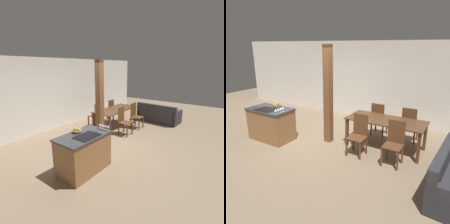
# 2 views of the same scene
# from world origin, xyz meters

# --- Properties ---
(ground_plane) EXTENTS (16.00, 16.00, 0.00)m
(ground_plane) POSITION_xyz_m (0.00, 0.00, 0.00)
(ground_plane) COLOR #847056
(wall_back) EXTENTS (11.20, 0.08, 2.70)m
(wall_back) POSITION_xyz_m (0.00, 2.72, 1.35)
(wall_back) COLOR silver
(wall_back) RESTS_ON ground_plane
(kitchen_island) EXTENTS (1.23, 0.74, 0.90)m
(kitchen_island) POSITION_xyz_m (-1.26, -0.34, 0.45)
(kitchen_island) COLOR olive
(kitchen_island) RESTS_ON ground_plane
(fruit_bowl) EXTENTS (0.23, 0.23, 0.11)m
(fruit_bowl) POSITION_xyz_m (-1.23, -0.12, 0.94)
(fruit_bowl) COLOR #99704C
(fruit_bowl) RESTS_ON kitchen_island
(wine_glass_near) EXTENTS (0.07, 0.07, 0.14)m
(wine_glass_near) POSITION_xyz_m (-0.72, -0.64, 1.00)
(wine_glass_near) COLOR silver
(wine_glass_near) RESTS_ON kitchen_island
(wine_glass_middle) EXTENTS (0.07, 0.07, 0.14)m
(wine_glass_middle) POSITION_xyz_m (-0.72, -0.56, 1.00)
(wine_glass_middle) COLOR silver
(wine_glass_middle) RESTS_ON kitchen_island
(wine_glass_far) EXTENTS (0.07, 0.07, 0.14)m
(wine_glass_far) POSITION_xyz_m (-0.72, -0.47, 1.00)
(wine_glass_far) COLOR silver
(wine_glass_far) RESTS_ON kitchen_island
(wine_glass_end) EXTENTS (0.07, 0.07, 0.14)m
(wine_glass_end) POSITION_xyz_m (-0.72, -0.39, 1.00)
(wine_glass_end) COLOR silver
(wine_glass_end) RESTS_ON kitchen_island
(dining_table) EXTENTS (1.95, 0.87, 0.76)m
(dining_table) POSITION_xyz_m (1.66, 0.79, 0.66)
(dining_table) COLOR #51331E
(dining_table) RESTS_ON ground_plane
(dining_chair_near_left) EXTENTS (0.40, 0.40, 0.99)m
(dining_chair_near_left) POSITION_xyz_m (1.22, 0.13, 0.51)
(dining_chair_near_left) COLOR brown
(dining_chair_near_left) RESTS_ON ground_plane
(dining_chair_near_right) EXTENTS (0.40, 0.40, 0.99)m
(dining_chair_near_right) POSITION_xyz_m (2.09, 0.13, 0.51)
(dining_chair_near_right) COLOR brown
(dining_chair_near_right) RESTS_ON ground_plane
(dining_chair_far_left) EXTENTS (0.40, 0.40, 0.99)m
(dining_chair_far_left) POSITION_xyz_m (1.22, 1.44, 0.51)
(dining_chair_far_left) COLOR brown
(dining_chair_far_left) RESTS_ON ground_plane
(dining_chair_far_right) EXTENTS (0.40, 0.40, 0.99)m
(dining_chair_far_right) POSITION_xyz_m (2.09, 1.44, 0.51)
(dining_chair_far_right) COLOR brown
(dining_chair_far_right) RESTS_ON ground_plane
(couch) EXTENTS (0.94, 1.83, 0.81)m
(couch) POSITION_xyz_m (3.42, -0.31, 0.28)
(couch) COLOR #2D2D33
(couch) RESTS_ON ground_plane
(timber_post) EXTENTS (0.19, 0.19, 2.58)m
(timber_post) POSITION_xyz_m (0.19, 0.37, 1.29)
(timber_post) COLOR brown
(timber_post) RESTS_ON ground_plane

